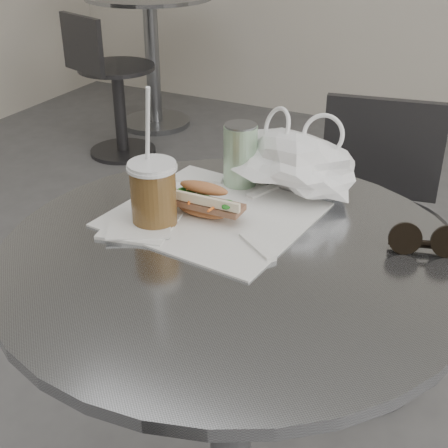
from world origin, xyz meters
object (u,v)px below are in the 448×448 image
at_px(cafe_table, 231,378).
at_px(sunglasses, 426,242).
at_px(chair_far, 366,265).
at_px(banh_mi, 203,200).
at_px(drink_can, 240,155).
at_px(bg_table, 152,46).
at_px(bg_chair, 112,94).
at_px(iced_coffee, 153,193).

height_order(cafe_table, sunglasses, sunglasses).
relative_size(chair_far, banh_mi, 4.08).
height_order(sunglasses, drink_can, drink_can).
height_order(bg_table, banh_mi, banh_mi).
height_order(banh_mi, drink_can, drink_can).
height_order(bg_chair, sunglasses, sunglasses).
bearing_deg(cafe_table, drink_can, 112.99).
distance_m(cafe_table, sunglasses, 0.42).
xyz_separation_m(chair_far, bg_chair, (-1.60, 1.02, -0.02)).
bearing_deg(sunglasses, bg_table, 113.79).
bearing_deg(chair_far, sunglasses, 99.96).
distance_m(bg_table, sunglasses, 2.81).
relative_size(cafe_table, bg_table, 1.03).
bearing_deg(iced_coffee, drink_can, 74.12).
bearing_deg(drink_can, banh_mi, -89.49).
distance_m(chair_far, sunglasses, 0.72).
xyz_separation_m(banh_mi, iced_coffee, (-0.06, -0.06, 0.03)).
bearing_deg(banh_mi, cafe_table, -39.57).
bearing_deg(drink_can, bg_table, 127.32).
bearing_deg(cafe_table, bg_table, 126.03).
bearing_deg(chair_far, drink_can, 59.48).
distance_m(cafe_table, iced_coffee, 0.37).
distance_m(bg_chair, sunglasses, 2.43).
distance_m(bg_chair, drink_can, 2.11).
bearing_deg(chair_far, bg_table, -52.75).
xyz_separation_m(banh_mi, sunglasses, (0.37, 0.05, -0.01)).
xyz_separation_m(cafe_table, sunglasses, (0.28, 0.13, 0.29)).
bearing_deg(bg_table, drink_can, -52.68).
height_order(cafe_table, iced_coffee, iced_coffee).
bearing_deg(bg_table, bg_chair, -81.62).
height_order(chair_far, iced_coffee, iced_coffee).
bearing_deg(sunglasses, bg_chair, 120.46).
xyz_separation_m(banh_mi, drink_can, (-0.00, 0.15, 0.03)).
bearing_deg(bg_chair, banh_mi, -30.62).
distance_m(iced_coffee, sunglasses, 0.45).
bearing_deg(drink_can, sunglasses, -14.72).
relative_size(bg_table, bg_chair, 1.01).
xyz_separation_m(bg_chair, sunglasses, (1.80, -1.58, 0.43)).
bearing_deg(banh_mi, sunglasses, 7.22).
bearing_deg(drink_can, chair_far, 70.02).
bearing_deg(chair_far, cafe_table, 73.67).
xyz_separation_m(cafe_table, drink_can, (-0.10, 0.23, 0.34)).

